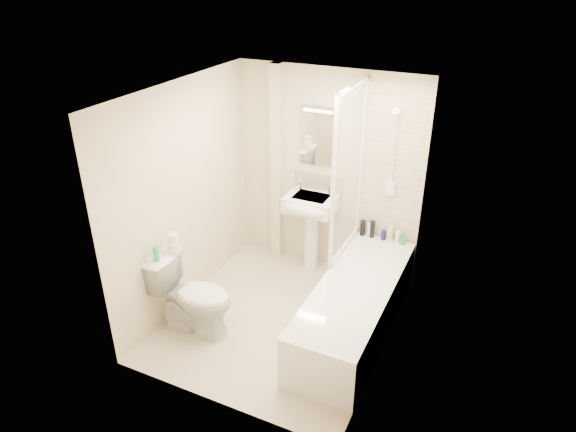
% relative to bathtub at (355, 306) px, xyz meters
% --- Properties ---
extents(floor, '(2.50, 2.50, 0.00)m').
position_rel_bathtub_xyz_m(floor, '(-0.75, -0.17, -0.29)').
color(floor, beige).
rests_on(floor, ground).
extents(wall_back, '(2.20, 0.02, 2.40)m').
position_rel_bathtub_xyz_m(wall_back, '(-0.75, 1.08, 0.91)').
color(wall_back, beige).
rests_on(wall_back, ground).
extents(wall_left, '(0.02, 2.50, 2.40)m').
position_rel_bathtub_xyz_m(wall_left, '(-1.85, -0.17, 0.91)').
color(wall_left, beige).
rests_on(wall_left, ground).
extents(wall_right, '(0.02, 2.50, 2.40)m').
position_rel_bathtub_xyz_m(wall_right, '(0.35, -0.17, 0.91)').
color(wall_right, beige).
rests_on(wall_right, ground).
extents(ceiling, '(2.20, 2.50, 0.02)m').
position_rel_bathtub_xyz_m(ceiling, '(-0.75, -0.17, 2.11)').
color(ceiling, white).
rests_on(ceiling, wall_back).
extents(tile_back, '(0.70, 0.01, 1.75)m').
position_rel_bathtub_xyz_m(tile_back, '(0.00, 1.07, 1.14)').
color(tile_back, beige).
rests_on(tile_back, wall_back).
extents(tile_right, '(0.01, 2.10, 1.75)m').
position_rel_bathtub_xyz_m(tile_right, '(0.34, 0.00, 1.14)').
color(tile_right, beige).
rests_on(tile_right, wall_right).
extents(pipe_boxing, '(0.12, 0.12, 2.40)m').
position_rel_bathtub_xyz_m(pipe_boxing, '(-1.37, 1.02, 0.91)').
color(pipe_boxing, beige).
rests_on(pipe_boxing, ground).
extents(splashback, '(0.60, 0.02, 0.30)m').
position_rel_bathtub_xyz_m(splashback, '(-0.86, 1.07, 0.74)').
color(splashback, beige).
rests_on(splashback, wall_back).
extents(mirror, '(0.46, 0.01, 0.60)m').
position_rel_bathtub_xyz_m(mirror, '(-0.86, 1.07, 1.29)').
color(mirror, white).
rests_on(mirror, wall_back).
extents(strip_light, '(0.42, 0.07, 0.07)m').
position_rel_bathtub_xyz_m(strip_light, '(-0.86, 1.05, 1.66)').
color(strip_light, silver).
rests_on(strip_light, wall_back).
extents(bathtub, '(0.70, 2.10, 0.55)m').
position_rel_bathtub_xyz_m(bathtub, '(0.00, 0.00, 0.00)').
color(bathtub, white).
rests_on(bathtub, ground).
extents(shower_screen, '(0.04, 0.92, 1.80)m').
position_rel_bathtub_xyz_m(shower_screen, '(-0.35, 0.63, 1.16)').
color(shower_screen, white).
rests_on(shower_screen, bathtub).
extents(shower_fixture, '(0.10, 0.16, 0.99)m').
position_rel_bathtub_xyz_m(shower_fixture, '(-0.00, 1.02, 1.26)').
color(shower_fixture, white).
rests_on(shower_fixture, wall_back).
extents(pedestal_sink, '(0.57, 0.51, 1.10)m').
position_rel_bathtub_xyz_m(pedestal_sink, '(-0.86, 0.84, 0.49)').
color(pedestal_sink, white).
rests_on(pedestal_sink, ground).
extents(bottle_black_a, '(0.06, 0.06, 0.18)m').
position_rel_bathtub_xyz_m(bottle_black_a, '(-0.26, 0.99, 0.35)').
color(bottle_black_a, black).
rests_on(bottle_black_a, bathtub).
extents(bottle_white_a, '(0.05, 0.05, 0.16)m').
position_rel_bathtub_xyz_m(bottle_white_a, '(-0.18, 0.99, 0.34)').
color(bottle_white_a, silver).
rests_on(bottle_white_a, bathtub).
extents(bottle_black_b, '(0.06, 0.06, 0.20)m').
position_rel_bathtub_xyz_m(bottle_black_b, '(-0.15, 0.99, 0.36)').
color(bottle_black_b, black).
rests_on(bottle_black_b, bathtub).
extents(bottle_blue, '(0.05, 0.05, 0.12)m').
position_rel_bathtub_xyz_m(bottle_blue, '(-0.01, 0.99, 0.32)').
color(bottle_blue, navy).
rests_on(bottle_blue, bathtub).
extents(bottle_cream, '(0.06, 0.06, 0.19)m').
position_rel_bathtub_xyz_m(bottle_cream, '(0.06, 0.99, 0.35)').
color(bottle_cream, beige).
rests_on(bottle_cream, bathtub).
extents(bottle_white_b, '(0.05, 0.05, 0.15)m').
position_rel_bathtub_xyz_m(bottle_white_b, '(0.15, 0.99, 0.34)').
color(bottle_white_b, white).
rests_on(bottle_white_b, bathtub).
extents(bottle_green, '(0.07, 0.07, 0.08)m').
position_rel_bathtub_xyz_m(bottle_green, '(0.21, 0.99, 0.30)').
color(bottle_green, green).
rests_on(bottle_green, bathtub).
extents(toilet, '(0.57, 0.87, 0.82)m').
position_rel_bathtub_xyz_m(toilet, '(-1.47, -0.68, 0.12)').
color(toilet, white).
rests_on(toilet, ground).
extents(toilet_roll_lower, '(0.12, 0.12, 0.10)m').
position_rel_bathtub_xyz_m(toilet_roll_lower, '(-1.70, -0.61, 0.59)').
color(toilet_roll_lower, white).
rests_on(toilet_roll_lower, toilet).
extents(toilet_roll_upper, '(0.11, 0.11, 0.10)m').
position_rel_bathtub_xyz_m(toilet_roll_upper, '(-1.70, -0.60, 0.68)').
color(toilet_roll_upper, white).
rests_on(toilet_roll_upper, toilet_roll_lower).
extents(green_bottle, '(0.06, 0.06, 0.16)m').
position_rel_bathtub_xyz_m(green_bottle, '(-1.75, -0.81, 0.62)').
color(green_bottle, green).
rests_on(green_bottle, toilet).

